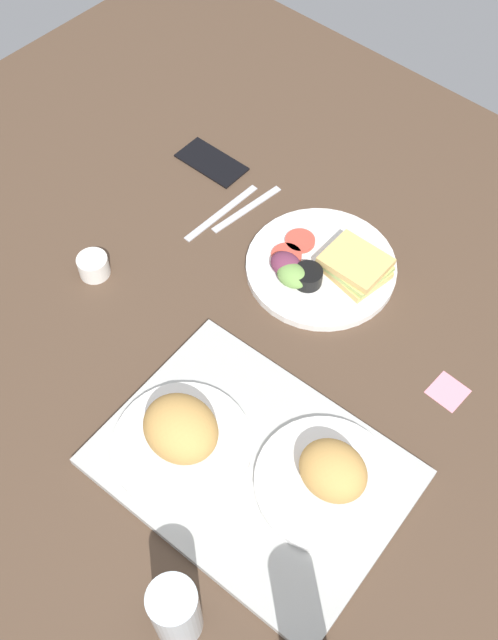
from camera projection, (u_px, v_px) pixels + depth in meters
The scene contains 11 objects.
ground_plane at pixel (269, 334), 128.99cm from camera, with size 190.00×150.00×3.00cm, color #4C3828.
serving_tray at pixel (252, 467), 112.42cm from camera, with size 45.00×33.00×1.60cm, color #B2B2AD.
bread_plate_near at pixel (329, 476), 107.71cm from camera, with size 21.21×21.21×8.51cm.
bread_plate_far at pixel (181, 435), 110.61cm from camera, with size 21.53×21.53×9.60cm.
plate_with_salad at pixel (323, 267), 133.27cm from camera, with size 27.49×27.49×5.40cm.
drinking_glass at pixel (176, 611), 95.10cm from camera, with size 6.58×6.58×13.10cm, color silver.
espresso_cup at pixel (93, 266), 133.06cm from camera, with size 5.60×5.60×4.00cm, color silver.
fork at pixel (247, 209), 143.33cm from camera, with size 17.00×1.40×0.50cm, color #B7B7BC.
knife at pixel (222, 212), 142.78cm from camera, with size 19.00×1.40×0.50cm, color #B7B7BC.
cell_phone at pixel (211, 162), 150.46cm from camera, with size 14.40×7.20×0.80cm, color black.
sticky_note at pixel (448, 392), 120.70cm from camera, with size 5.60×5.60×0.12cm, color pink.
Camera 1 is at (-44.78, 55.09, 106.28)cm, focal length 41.44 mm.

